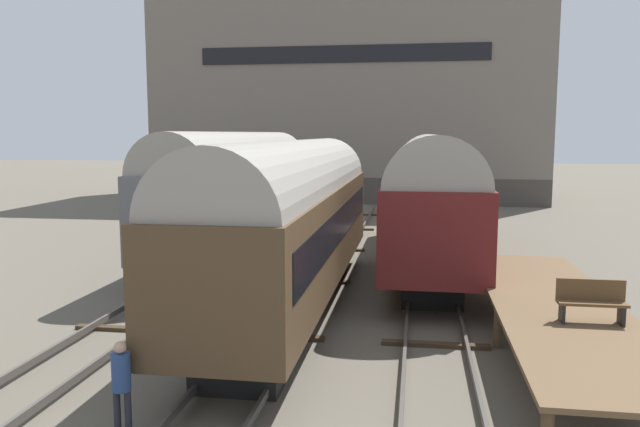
% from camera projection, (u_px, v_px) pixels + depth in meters
% --- Properties ---
extents(ground_plane, '(200.00, 200.00, 0.00)m').
position_uv_depth(ground_plane, '(240.00, 386.00, 12.74)').
color(ground_plane, '#60594C').
extents(track_left, '(2.60, 60.00, 0.26)m').
position_uv_depth(track_left, '(59.00, 368.00, 13.33)').
color(track_left, '#4C4742').
rests_on(track_left, ground).
extents(track_middle, '(2.60, 60.00, 0.26)m').
position_uv_depth(track_middle, '(240.00, 379.00, 12.72)').
color(track_middle, '#4C4742').
rests_on(track_middle, ground).
extents(track_right, '(2.60, 60.00, 0.26)m').
position_uv_depth(track_right, '(440.00, 391.00, 12.11)').
color(track_right, '#4C4742').
rests_on(track_right, ground).
extents(train_car_brown, '(2.84, 15.10, 4.94)m').
position_uv_depth(train_car_brown, '(292.00, 215.00, 17.73)').
color(train_car_brown, black).
rests_on(train_car_brown, ground).
extents(train_car_maroon, '(3.13, 16.26, 5.09)m').
position_uv_depth(train_car_maroon, '(430.00, 192.00, 24.06)').
color(train_car_maroon, black).
rests_on(train_car_maroon, ground).
extents(train_car_grey, '(2.91, 16.19, 5.19)m').
position_uv_depth(train_car_grey, '(239.00, 184.00, 26.64)').
color(train_car_grey, black).
rests_on(train_car_grey, ground).
extents(station_platform, '(2.92, 11.80, 1.15)m').
position_uv_depth(station_platform, '(556.00, 307.00, 14.69)').
color(station_platform, brown).
rests_on(station_platform, ground).
extents(bench, '(1.40, 0.40, 0.91)m').
position_uv_depth(bench, '(591.00, 300.00, 13.15)').
color(bench, brown).
rests_on(bench, station_platform).
extents(person_worker, '(0.32, 0.32, 1.65)m').
position_uv_depth(person_worker, '(121.00, 379.00, 10.57)').
color(person_worker, '#282833').
rests_on(person_worker, ground).
extents(warehouse_building, '(29.42, 12.73, 19.47)m').
position_uv_depth(warehouse_building, '(351.00, 76.00, 50.45)').
color(warehouse_building, '#46403A').
rests_on(warehouse_building, ground).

